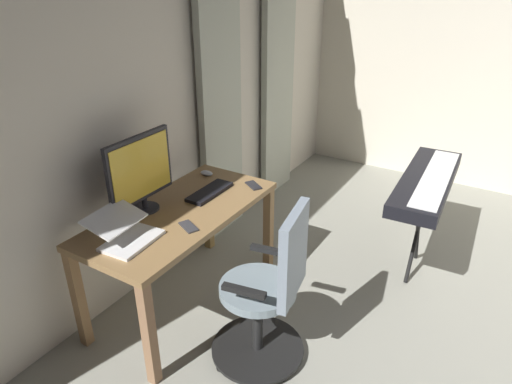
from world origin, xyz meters
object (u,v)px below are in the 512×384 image
object	(u,v)px
cell_phone_face_up	(254,185)
piano_keyboard	(427,184)
desk	(181,224)
computer_monitor	(140,171)
computer_keyboard	(210,192)
computer_mouse	(207,173)
laptop	(125,232)
office_chair	(269,295)
cell_phone_by_monitor	(189,227)

from	to	relation	value
cell_phone_face_up	piano_keyboard	world-z (taller)	piano_keyboard
desk	computer_monitor	bearing A→B (deg)	-63.41
computer_keyboard	computer_mouse	distance (m)	0.30
laptop	piano_keyboard	size ratio (longest dim) A/B	0.30
office_chair	computer_mouse	bearing A→B (deg)	43.80
computer_keyboard	cell_phone_by_monitor	distance (m)	0.46
office_chair	cell_phone_by_monitor	bearing A→B (deg)	78.55
desk	computer_mouse	world-z (taller)	computer_mouse
laptop	desk	bearing A→B (deg)	171.45
computer_mouse	desk	bearing A→B (deg)	19.26
cell_phone_by_monitor	piano_keyboard	distance (m)	1.71
computer_mouse	cell_phone_by_monitor	distance (m)	0.75
computer_keyboard	cell_phone_face_up	bearing A→B (deg)	142.76
office_chair	laptop	size ratio (longest dim) A/B	2.89
computer_monitor	cell_phone_face_up	bearing A→B (deg)	147.43
office_chair	computer_keyboard	distance (m)	0.89
piano_keyboard	computer_keyboard	bearing A→B (deg)	-57.00
computer_monitor	piano_keyboard	distance (m)	1.96
piano_keyboard	cell_phone_face_up	bearing A→B (deg)	-61.36
cell_phone_face_up	computer_keyboard	bearing A→B (deg)	-5.42
office_chair	computer_keyboard	bearing A→B (deg)	48.47
laptop	piano_keyboard	bearing A→B (deg)	137.15
office_chair	piano_keyboard	world-z (taller)	office_chair
computer_monitor	cell_phone_face_up	size ratio (longest dim) A/B	3.58
desk	laptop	world-z (taller)	laptop
desk	cell_phone_by_monitor	world-z (taller)	cell_phone_by_monitor
laptop	computer_keyboard	bearing A→B (deg)	171.80
computer_monitor	cell_phone_by_monitor	xyz separation A→B (m)	(0.03, 0.38, -0.26)
computer_keyboard	piano_keyboard	size ratio (longest dim) A/B	0.32
cell_phone_face_up	computer_mouse	bearing A→B (deg)	-54.50
desk	cell_phone_face_up	bearing A→B (deg)	158.99
computer_keyboard	computer_mouse	bearing A→B (deg)	-139.16
cell_phone_face_up	cell_phone_by_monitor	size ratio (longest dim) A/B	1.00
computer_mouse	piano_keyboard	distance (m)	1.58
cell_phone_face_up	piano_keyboard	distance (m)	1.22
computer_mouse	cell_phone_by_monitor	bearing A→B (deg)	28.71
computer_keyboard	computer_mouse	world-z (taller)	computer_mouse
desk	computer_monitor	xyz separation A→B (m)	(0.10, -0.21, 0.37)
computer_monitor	piano_keyboard	bearing A→B (deg)	131.52
computer_mouse	piano_keyboard	size ratio (longest dim) A/B	0.09
desk	laptop	xyz separation A→B (m)	(0.43, -0.03, 0.15)
desk	computer_mouse	bearing A→B (deg)	-160.74
cell_phone_by_monitor	computer_mouse	bearing A→B (deg)	-126.30
laptop	cell_phone_by_monitor	bearing A→B (deg)	140.29
cell_phone_face_up	office_chair	bearing A→B (deg)	69.14
office_chair	cell_phone_by_monitor	size ratio (longest dim) A/B	7.08
cell_phone_face_up	desk	bearing A→B (deg)	10.80
computer_monitor	laptop	world-z (taller)	computer_monitor
laptop	piano_keyboard	xyz separation A→B (m)	(-1.62, 1.28, -0.04)
computer_monitor	laptop	bearing A→B (deg)	27.78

